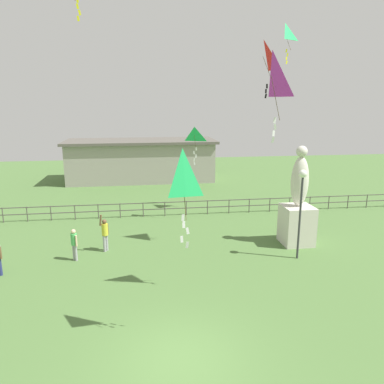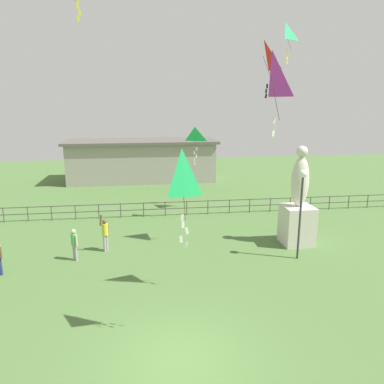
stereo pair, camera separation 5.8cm
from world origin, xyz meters
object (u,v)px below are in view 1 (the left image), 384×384
object	(u,v)px
kite_5	(271,78)
kite_6	(263,58)
statue_monument	(298,212)
lamppost	(302,195)
kite_4	(183,176)
kite_8	(194,136)
kite_1	(285,34)
person_0	(74,243)
person_3	(105,233)

from	to	relation	value
kite_5	kite_6	bearing A→B (deg)	75.04
statue_monument	kite_6	world-z (taller)	kite_6
lamppost	kite_4	xyz separation A→B (m)	(-6.04, -5.10, 2.01)
statue_monument	lamppost	world-z (taller)	statue_monument
kite_4	kite_8	size ratio (longest dim) A/B	1.28
lamppost	kite_4	world-z (taller)	kite_4
statue_monument	kite_6	size ratio (longest dim) A/B	2.07
statue_monument	kite_8	xyz separation A→B (m)	(-4.73, 4.53, 3.55)
kite_5	kite_8	size ratio (longest dim) A/B	1.28
lamppost	kite_1	world-z (taller)	kite_1
statue_monument	kite_1	xyz separation A→B (m)	(0.88, 5.42, 9.48)
statue_monument	kite_5	size ratio (longest dim) A/B	1.76
kite_1	statue_monument	bearing A→B (deg)	-99.28
statue_monument	person_0	xyz separation A→B (m)	(-11.13, -0.62, -0.85)
kite_5	kite_4	bearing A→B (deg)	-152.11
statue_monument	kite_4	distance (m)	10.26
person_3	kite_5	distance (m)	10.88
person_3	kite_6	world-z (taller)	kite_6
kite_1	kite_8	xyz separation A→B (m)	(-5.61, -0.89, -5.93)
statue_monument	kite_6	xyz separation A→B (m)	(-2.35, -0.45, 7.45)
statue_monument	lamppost	bearing A→B (deg)	-111.22
statue_monument	lamppost	distance (m)	2.42
kite_5	person_3	bearing A→B (deg)	137.59
kite_6	kite_1	bearing A→B (deg)	61.08
person_3	kite_4	size ratio (longest dim) A/B	0.66
kite_1	lamppost	bearing A→B (deg)	-102.43
person_3	lamppost	bearing A→B (deg)	-13.36
person_3	kite_4	world-z (taller)	kite_4
kite_5	lamppost	bearing A→B (deg)	49.69
lamppost	kite_4	bearing A→B (deg)	-139.79
lamppost	kite_4	size ratio (longest dim) A/B	1.45
kite_4	kite_6	bearing A→B (deg)	55.91
statue_monument	person_0	size ratio (longest dim) A/B	3.37
kite_1	kite_5	xyz separation A→B (m)	(-4.54, -10.72, -3.24)
kite_1	kite_4	size ratio (longest dim) A/B	0.78
lamppost	kite_6	bearing A→B (deg)	139.66
person_3	person_0	bearing A→B (deg)	-144.60
lamppost	kite_6	xyz separation A→B (m)	(-1.64, 1.39, 6.05)
person_0	kite_6	bearing A→B (deg)	1.12
kite_4	statue_monument	bearing A→B (deg)	45.80
kite_8	kite_1	bearing A→B (deg)	8.97
person_3	kite_1	xyz separation A→B (m)	(10.69, 5.09, 10.23)
kite_1	kite_6	distance (m)	7.00
kite_1	kite_8	size ratio (longest dim) A/B	1.01
person_3	kite_8	world-z (taller)	kite_8
statue_monument	kite_8	size ratio (longest dim) A/B	2.24
person_0	kite_4	xyz separation A→B (m)	(4.38, -6.32, 4.25)
kite_4	kite_6	world-z (taller)	kite_6
person_3	kite_5	size ratio (longest dim) A/B	0.66
person_3	kite_5	world-z (taller)	kite_5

